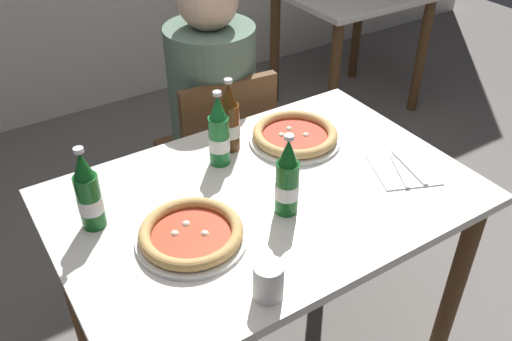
% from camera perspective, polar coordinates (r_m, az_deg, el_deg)
% --- Properties ---
extents(dining_table_main, '(1.20, 0.80, 0.75)m').
position_cam_1_polar(dining_table_main, '(1.65, 0.94, -5.48)').
color(dining_table_main, silver).
rests_on(dining_table_main, ground_plane).
extents(chair_behind_table, '(0.44, 0.44, 0.85)m').
position_cam_1_polar(chair_behind_table, '(2.24, -3.81, 1.87)').
color(chair_behind_table, brown).
rests_on(chair_behind_table, ground_plane).
extents(diner_seated, '(0.34, 0.34, 1.21)m').
position_cam_1_polar(diner_seated, '(2.22, -4.40, 4.71)').
color(diner_seated, '#2D3342').
rests_on(diner_seated, ground_plane).
extents(dining_table_background, '(0.80, 0.70, 0.75)m').
position_cam_1_polar(dining_table_background, '(3.39, 9.87, 15.66)').
color(dining_table_background, silver).
rests_on(dining_table_background, ground_plane).
extents(pizza_margherita_near, '(0.30, 0.30, 0.04)m').
position_cam_1_polar(pizza_margherita_near, '(1.80, 4.10, 3.68)').
color(pizza_margherita_near, white).
rests_on(pizza_margherita_near, dining_table_main).
extents(pizza_marinara_far, '(0.29, 0.29, 0.04)m').
position_cam_1_polar(pizza_marinara_far, '(1.42, -6.79, -6.62)').
color(pizza_marinara_far, white).
rests_on(pizza_marinara_far, dining_table_main).
extents(beer_bottle_left, '(0.07, 0.07, 0.25)m').
position_cam_1_polar(beer_bottle_left, '(1.72, -2.80, 5.26)').
color(beer_bottle_left, '#512D0F').
rests_on(beer_bottle_left, dining_table_main).
extents(beer_bottle_center, '(0.07, 0.07, 0.25)m').
position_cam_1_polar(beer_bottle_center, '(1.46, 3.29, -1.06)').
color(beer_bottle_center, '#14591E').
rests_on(beer_bottle_center, dining_table_main).
extents(beer_bottle_right, '(0.07, 0.07, 0.25)m').
position_cam_1_polar(beer_bottle_right, '(1.47, -17.14, -2.40)').
color(beer_bottle_right, '#14591E').
rests_on(beer_bottle_right, dining_table_main).
extents(beer_bottle_extra, '(0.07, 0.07, 0.25)m').
position_cam_1_polar(beer_bottle_extra, '(1.65, -3.91, 3.84)').
color(beer_bottle_extra, '#196B2D').
rests_on(beer_bottle_extra, dining_table_main).
extents(napkin_with_cutlery, '(0.24, 0.24, 0.01)m').
position_cam_1_polar(napkin_with_cutlery, '(1.73, 15.24, 0.05)').
color(napkin_with_cutlery, white).
rests_on(napkin_with_cutlery, dining_table_main).
extents(paper_cup, '(0.07, 0.07, 0.09)m').
position_cam_1_polar(paper_cup, '(1.26, 1.31, -11.46)').
color(paper_cup, white).
rests_on(paper_cup, dining_table_main).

